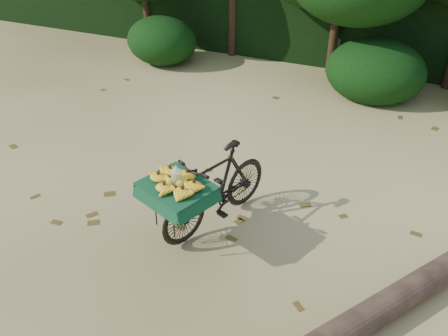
% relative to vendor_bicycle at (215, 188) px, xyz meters
% --- Properties ---
extents(ground, '(80.00, 80.00, 0.00)m').
position_rel_vendor_bicycle_xyz_m(ground, '(-0.30, 0.27, -0.53)').
color(ground, '#D5BB71').
rests_on(ground, ground).
extents(vendor_bicycle, '(1.19, 1.85, 1.03)m').
position_rel_vendor_bicycle_xyz_m(vendor_bicycle, '(0.00, 0.00, 0.00)').
color(vendor_bicycle, black).
rests_on(vendor_bicycle, ground).
extents(fallen_log, '(2.52, 3.49, 0.29)m').
position_rel_vendor_bicycle_xyz_m(fallen_log, '(2.28, -0.42, -0.38)').
color(fallen_log, brown).
rests_on(fallen_log, ground).
extents(hedge_backdrop, '(26.00, 1.80, 1.80)m').
position_rel_vendor_bicycle_xyz_m(hedge_backdrop, '(-0.30, 6.57, 0.37)').
color(hedge_backdrop, black).
rests_on(hedge_backdrop, ground).
extents(bush_clumps, '(8.80, 1.70, 0.90)m').
position_rel_vendor_bicycle_xyz_m(bush_clumps, '(0.20, 4.57, -0.08)').
color(bush_clumps, black).
rests_on(bush_clumps, ground).
extents(leaf_litter, '(7.00, 7.30, 0.01)m').
position_rel_vendor_bicycle_xyz_m(leaf_litter, '(-0.30, 0.92, -0.52)').
color(leaf_litter, '#533C16').
rests_on(leaf_litter, ground).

